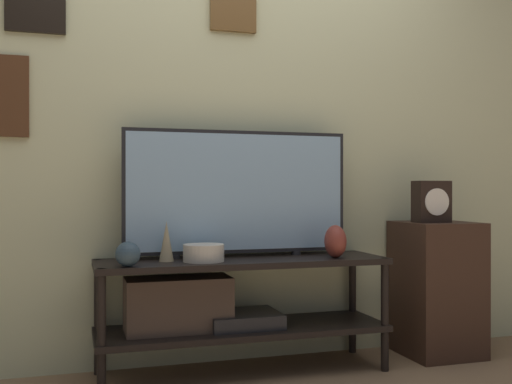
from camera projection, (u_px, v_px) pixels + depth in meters
wall_back at (228, 108)px, 3.23m from camera, size 6.40×0.08×2.70m
media_console at (218, 302)px, 2.95m from camera, size 1.45×0.42×0.57m
television at (238, 192)px, 3.07m from camera, size 1.17×0.05×0.65m
vase_urn_stoneware at (335, 241)px, 3.03m from camera, size 0.11×0.14×0.17m
vase_round_glass at (128, 254)px, 2.67m from camera, size 0.11×0.11×0.11m
vase_wide_bowl at (204, 253)px, 2.86m from camera, size 0.20×0.20×0.08m
vase_slim_bronze at (166, 241)px, 2.87m from camera, size 0.07×0.07×0.19m
side_table at (436, 288)px, 3.32m from camera, size 0.40×0.41×0.73m
mantel_clock at (431, 202)px, 3.27m from camera, size 0.19×0.11×0.23m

